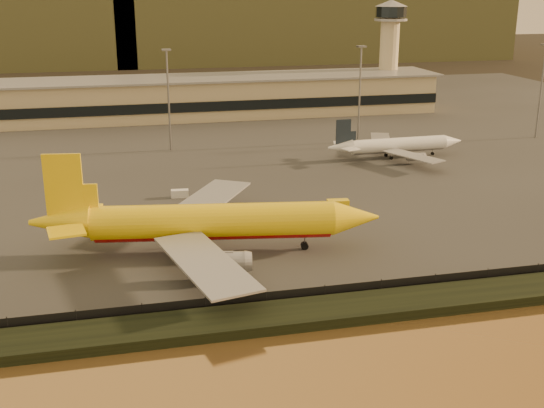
{
  "coord_description": "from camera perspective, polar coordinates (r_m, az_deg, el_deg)",
  "views": [
    {
      "loc": [
        -23.82,
        -91.96,
        40.52
      ],
      "look_at": [
        0.66,
        12.0,
        6.14
      ],
      "focal_mm": 45.0,
      "sensor_mm": 36.0,
      "label": 1
    }
  ],
  "objects": [
    {
      "name": "control_tower",
      "position": [
        242.63,
        9.8,
        13.13
      ],
      "size": [
        11.2,
        11.2,
        35.5
      ],
      "color": "tan",
      "rests_on": "tarmac"
    },
    {
      "name": "dhl_cargo_jet",
      "position": [
        107.09,
        -5.43,
        -1.57
      ],
      "size": [
        54.61,
        52.91,
        16.33
      ],
      "rotation": [
        0.0,
        0.0,
        -0.16
      ],
      "color": "yellow",
      "rests_on": "tarmac"
    },
    {
      "name": "perimeter_fence",
      "position": [
        91.33,
        3.22,
        -7.62
      ],
      "size": [
        300.0,
        0.05,
        2.2
      ],
      "primitive_type": "cube",
      "color": "black",
      "rests_on": "tarmac"
    },
    {
      "name": "tarmac",
      "position": [
        192.76,
        -5.88,
        5.64
      ],
      "size": [
        320.0,
        220.0,
        0.2
      ],
      "primitive_type": "cube",
      "color": "#2D2D2D",
      "rests_on": "ground"
    },
    {
      "name": "white_narrowbody_jet",
      "position": [
        169.55,
        10.36,
        4.84
      ],
      "size": [
        35.26,
        34.47,
        10.15
      ],
      "rotation": [
        0.0,
        0.0,
        0.03
      ],
      "color": "white",
      "rests_on": "tarmac"
    },
    {
      "name": "gse_vehicle_white",
      "position": [
        136.79,
        -7.72,
        0.87
      ],
      "size": [
        3.57,
        1.85,
        1.55
      ],
      "primitive_type": "cube",
      "rotation": [
        0.0,
        0.0,
        -0.09
      ],
      "color": "white",
      "rests_on": "tarmac"
    },
    {
      "name": "ground",
      "position": [
        103.28,
        1.17,
        -5.26
      ],
      "size": [
        900.0,
        900.0,
        0.0
      ],
      "primitive_type": "plane",
      "color": "black",
      "rests_on": "ground"
    },
    {
      "name": "distant_hills",
      "position": [
        432.07,
        -13.38,
        16.17
      ],
      "size": [
        470.0,
        160.0,
        70.0
      ],
      "color": "brown",
      "rests_on": "ground"
    },
    {
      "name": "embankment",
      "position": [
        88.16,
        3.95,
        -9.06
      ],
      "size": [
        320.0,
        7.0,
        1.4
      ],
      "primitive_type": "cube",
      "color": "black",
      "rests_on": "ground"
    },
    {
      "name": "gse_vehicle_yellow",
      "position": [
        128.96,
        5.54,
        -0.04
      ],
      "size": [
        4.24,
        2.29,
        1.82
      ],
      "primitive_type": "cube",
      "rotation": [
        0.0,
        0.0,
        -0.12
      ],
      "color": "yellow",
      "rests_on": "tarmac"
    },
    {
      "name": "terminal_building",
      "position": [
        220.39,
        -10.79,
        8.58
      ],
      "size": [
        202.0,
        25.0,
        12.6
      ],
      "color": "tan",
      "rests_on": "tarmac"
    },
    {
      "name": "apron_light_masts",
      "position": [
        173.2,
        -0.16,
        9.6
      ],
      "size": [
        152.2,
        12.2,
        25.4
      ],
      "color": "slate",
      "rests_on": "tarmac"
    }
  ]
}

